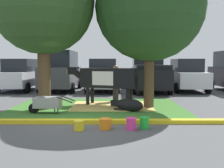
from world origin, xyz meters
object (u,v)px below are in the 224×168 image
Objects in this scene: bucket_pink at (131,123)px; cow_holstein at (107,78)px; calf_lying at (128,105)px; bucket_orange at (105,124)px; bucket_yellow at (79,125)px; shade_tree_right at (150,7)px; sedan_red at (21,75)px; shade_tree_left at (43,3)px; suv_dark_grey at (61,71)px; hatchback_white at (186,75)px; pickup_truck_black at (149,73)px; wheelbarrow at (47,103)px; bucket_green at (144,123)px; sedan_silver at (104,75)px; person_handler at (116,82)px.

cow_holstein is at bearing 100.61° from bucket_pink.
calf_lying is 3.76× the size of bucket_orange.
bucket_pink is (1.38, 0.05, 0.03)m from bucket_yellow.
shade_tree_right is at bearing 41.15° from calf_lying.
sedan_red reaches higher than bucket_pink.
cow_holstein is 3.98m from bucket_orange.
shade_tree_right reaches higher than shade_tree_left.
shade_tree_left is 1.29× the size of suv_dark_grey.
hatchback_white is (4.18, 9.62, 0.82)m from bucket_pink.
shade_tree_left is 8.59m from pickup_truck_black.
bucket_yellow is at bearing -76.48° from suv_dark_grey.
calf_lying is at bearing -103.78° from pickup_truck_black.
bucket_orange is 10.76m from hatchback_white.
wheelbarrow is 0.36× the size of hatchback_white.
pickup_truck_black reaches higher than sedan_red.
hatchback_white reaches higher than bucket_pink.
suv_dark_grey is at bearing 118.27° from calf_lying.
hatchback_white is at bearing 62.58° from shade_tree_right.
bucket_yellow is 0.70m from bucket_orange.
shade_tree_left is at bearing -127.33° from pickup_truck_black.
wheelbarrow is at bearing -64.81° from sedan_red.
bucket_green is (3.48, -3.01, -3.86)m from shade_tree_left.
sedan_silver is (-0.32, 5.68, -0.16)m from cow_holstein.
sedan_silver is at bearing 98.52° from bucket_green.
sedan_red reaches higher than cow_holstein.
calf_lying is 8.15m from suv_dark_grey.
shade_tree_right is at bearing -97.82° from pickup_truck_black.
sedan_silver is (-1.42, 9.48, 0.82)m from bucket_green.
shade_tree_right is 1.11× the size of pickup_truck_black.
bucket_yellow is 0.92× the size of bucket_pink.
shade_tree_right is 1.36× the size of sedan_red.
bucket_yellow is at bearing -99.27° from cow_holstein.
shade_tree_right is 5.00m from bucket_green.
shade_tree_right reaches higher than bucket_orange.
sedan_red is 2.60m from suv_dark_grey.
shade_tree_right is 7.17m from sedan_silver.
suv_dark_grey is at bearing 178.04° from pickup_truck_black.
person_handler reaches higher than bucket_pink.
suv_dark_grey reaches higher than calf_lying.
cow_holstein is 1.10m from person_handler.
calf_lying is 3.94× the size of bucket_pink.
sedan_silver is at bearing 99.27° from calf_lying.
bucket_pink is 9.70m from sedan_silver.
hatchback_white is (5.23, 0.02, 0.00)m from sedan_silver.
sedan_red is (-7.27, 6.38, -2.94)m from shade_tree_right.
bucket_orange is 0.07× the size of suv_dark_grey.
sedan_silver is at bearing 72.32° from shade_tree_left.
calf_lying is at bearing -79.35° from person_handler.
sedan_silver is (-0.71, 4.68, 0.08)m from person_handler.
suv_dark_grey is at bearing 179.06° from hatchback_white.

